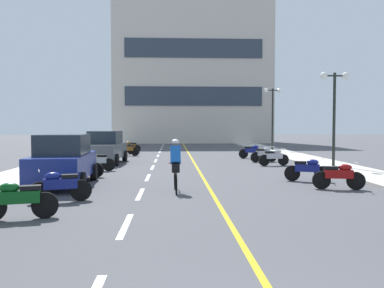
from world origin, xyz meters
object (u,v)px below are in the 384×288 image
object	(u,v)px
parked_car_mid	(105,147)
motorcycle_7	(97,161)
street_lamp_far	(273,105)
parked_car_near	(63,160)
cyclist_rider	(175,164)
motorcycle_4	(339,175)
motorcycle_12	(124,148)
motorcycle_6	(85,165)
motorcycle_8	(274,157)
motorcycle_2	(18,199)
motorcycle_5	(308,169)
motorcycle_11	(127,149)
motorcycle_3	(60,185)
motorcycle_9	(264,154)
motorcycle_13	(130,146)
street_lamp_mid	(334,97)
motorcycle_10	(252,151)

from	to	relation	value
parked_car_mid	motorcycle_7	distance (m)	3.88
street_lamp_far	parked_car_near	bearing A→B (deg)	-122.61
street_lamp_far	cyclist_rider	distance (m)	22.22
motorcycle_4	motorcycle_12	size ratio (longest dim) A/B	1.03
motorcycle_6	motorcycle_8	distance (m)	9.96
motorcycle_2	motorcycle_12	xyz separation A→B (m)	(-0.15, 21.48, 0.00)
motorcycle_5	motorcycle_12	size ratio (longest dim) A/B	1.01
motorcycle_5	motorcycle_11	bearing A→B (deg)	121.44
motorcycle_3	motorcycle_4	bearing A→B (deg)	12.01
motorcycle_8	motorcycle_12	size ratio (longest dim) A/B	1.03
motorcycle_9	motorcycle_12	xyz separation A→B (m)	(-8.96, 7.33, 0.00)
parked_car_near	motorcycle_2	distance (m)	5.23
motorcycle_3	motorcycle_13	xyz separation A→B (m)	(-0.21, 20.93, 0.00)
parked_car_near	motorcycle_12	xyz separation A→B (m)	(0.20, 16.28, -0.44)
cyclist_rider	street_lamp_mid	bearing A→B (deg)	41.07
street_lamp_far	motorcycle_2	world-z (taller)	street_lamp_far
street_lamp_mid	motorcycle_8	xyz separation A→B (m)	(-2.66, 1.34, -3.09)
motorcycle_5	motorcycle_10	bearing A→B (deg)	89.90
motorcycle_9	motorcycle_12	world-z (taller)	same
motorcycle_3	motorcycle_8	distance (m)	13.04
street_lamp_far	motorcycle_6	bearing A→B (deg)	-126.00
parked_car_near	parked_car_mid	xyz separation A→B (m)	(0.09, 8.50, 0.00)
motorcycle_10	motorcycle_12	world-z (taller)	same
motorcycle_12	motorcycle_13	distance (m)	1.56
parked_car_mid	motorcycle_11	world-z (taller)	parked_car_mid
parked_car_mid	motorcycle_8	bearing A→B (deg)	-10.68
street_lamp_far	motorcycle_13	distance (m)	12.15
parked_car_mid	motorcycle_12	bearing A→B (deg)	89.20
motorcycle_3	motorcycle_4	size ratio (longest dim) A/B	0.97
motorcycle_3	motorcycle_4	world-z (taller)	same
motorcycle_12	cyclist_rider	bearing A→B (deg)	-78.15
motorcycle_7	motorcycle_13	bearing A→B (deg)	89.12
motorcycle_8	motorcycle_13	world-z (taller)	same
motorcycle_6	motorcycle_2	bearing A→B (deg)	-88.81
motorcycle_4	motorcycle_3	bearing A→B (deg)	-167.99
motorcycle_5	motorcycle_6	distance (m)	8.96
parked_car_near	motorcycle_10	bearing A→B (deg)	52.15
motorcycle_7	motorcycle_12	distance (m)	11.64
motorcycle_5	motorcycle_10	distance (m)	10.87
motorcycle_6	motorcycle_8	bearing A→B (deg)	25.20
parked_car_near	motorcycle_13	distance (m)	17.82
motorcycle_3	motorcycle_8	xyz separation A→B (m)	(8.50, 9.89, 0.00)
parked_car_near	motorcycle_11	xyz separation A→B (m)	(0.70, 14.19, -0.44)
parked_car_mid	motorcycle_6	distance (m)	5.98
parked_car_near	motorcycle_5	distance (m)	9.00
cyclist_rider	motorcycle_11	bearing A→B (deg)	101.65
motorcycle_10	motorcycle_5	bearing A→B (deg)	-90.10
cyclist_rider	motorcycle_3	bearing A→B (deg)	-153.06
motorcycle_4	motorcycle_5	xyz separation A→B (m)	(-0.41, 1.96, 0.00)
street_lamp_mid	motorcycle_7	distance (m)	12.00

